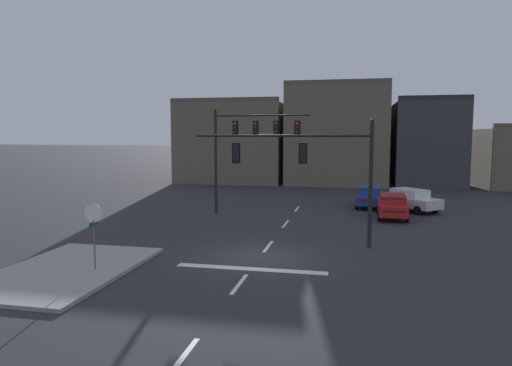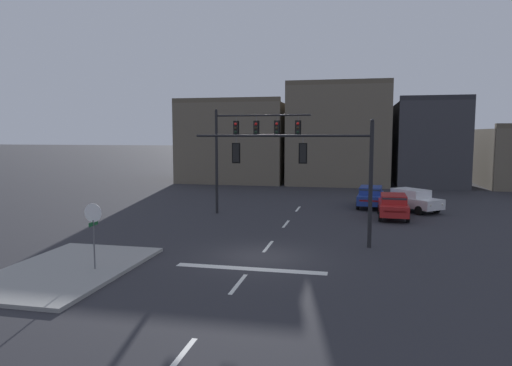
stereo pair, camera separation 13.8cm
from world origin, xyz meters
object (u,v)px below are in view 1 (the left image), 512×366
at_px(signal_mast_far_side, 246,139).
at_px(stop_sign, 94,220).
at_px(car_lot_nearside, 370,196).
at_px(car_lot_middle, 392,205).
at_px(signal_mast_near_side, 316,163).
at_px(car_lot_farside, 410,199).

xyz_separation_m(signal_mast_far_side, stop_sign, (-2.91, -14.67, -3.11)).
bearing_deg(car_lot_nearside, stop_sign, -119.92).
xyz_separation_m(stop_sign, car_lot_middle, (12.76, 15.33, -1.29)).
bearing_deg(car_lot_middle, signal_mast_far_side, -176.19).
bearing_deg(signal_mast_far_side, car_lot_nearside, 31.35).
height_order(stop_sign, car_lot_middle, stop_sign).
relative_size(signal_mast_far_side, car_lot_middle, 1.63).
bearing_deg(signal_mast_near_side, stop_sign, -142.78).
bearing_deg(car_lot_nearside, car_lot_middle, -73.61).
relative_size(car_lot_nearside, car_lot_middle, 1.02).
relative_size(stop_sign, car_lot_nearside, 0.62).
bearing_deg(stop_sign, car_lot_middle, 50.21).
relative_size(signal_mast_near_side, car_lot_nearside, 1.90).
height_order(signal_mast_far_side, car_lot_nearside, signal_mast_far_side).
distance_m(signal_mast_near_side, car_lot_middle, 10.53).
distance_m(signal_mast_far_side, car_lot_nearside, 10.90).
relative_size(signal_mast_far_side, car_lot_farside, 1.63).
xyz_separation_m(signal_mast_near_side, car_lot_nearside, (3.07, 13.51, -3.33)).
xyz_separation_m(signal_mast_far_side, car_lot_middle, (9.85, 0.66, -4.39)).
bearing_deg(car_lot_nearside, signal_mast_far_side, -148.65).
xyz_separation_m(car_lot_middle, car_lot_farside, (1.53, 3.26, 0.00)).
height_order(signal_mast_near_side, car_lot_middle, signal_mast_near_side).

